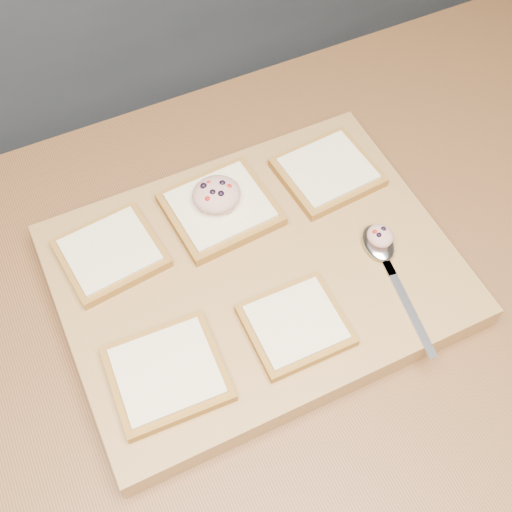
{
  "coord_description": "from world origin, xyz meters",
  "views": [
    {
      "loc": [
        -0.24,
        -0.34,
        1.61
      ],
      "look_at": [
        -0.06,
        0.04,
        0.96
      ],
      "focal_mm": 45.0,
      "sensor_mm": 36.0,
      "label": 1
    }
  ],
  "objects_px": {
    "bread_far_center": "(220,209)",
    "spoon": "(382,252)",
    "cutting_board": "(256,275)",
    "tuna_salad_dollop": "(216,194)"
  },
  "relations": [
    {
      "from": "bread_far_center",
      "to": "spoon",
      "type": "height_order",
      "value": "bread_far_center"
    },
    {
      "from": "bread_far_center",
      "to": "spoon",
      "type": "relative_size",
      "value": 0.73
    },
    {
      "from": "bread_far_center",
      "to": "tuna_salad_dollop",
      "type": "height_order",
      "value": "tuna_salad_dollop"
    },
    {
      "from": "spoon",
      "to": "bread_far_center",
      "type": "bearing_deg",
      "value": 136.84
    },
    {
      "from": "bread_far_center",
      "to": "spoon",
      "type": "xyz_separation_m",
      "value": [
        0.16,
        -0.15,
        -0.0
      ]
    },
    {
      "from": "cutting_board",
      "to": "tuna_salad_dollop",
      "type": "distance_m",
      "value": 0.11
    },
    {
      "from": "cutting_board",
      "to": "spoon",
      "type": "distance_m",
      "value": 0.16
    },
    {
      "from": "cutting_board",
      "to": "tuna_salad_dollop",
      "type": "relative_size",
      "value": 7.69
    },
    {
      "from": "tuna_salad_dollop",
      "to": "cutting_board",
      "type": "bearing_deg",
      "value": -85.73
    },
    {
      "from": "bread_far_center",
      "to": "spoon",
      "type": "distance_m",
      "value": 0.21
    }
  ]
}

